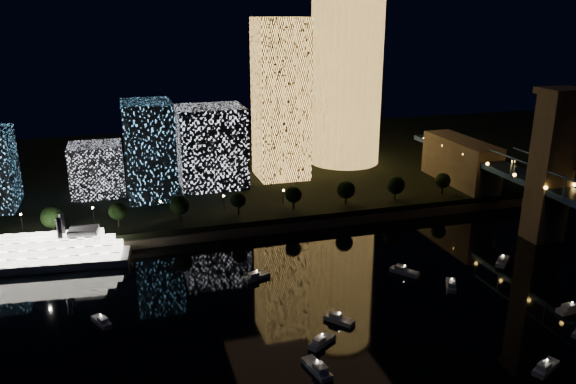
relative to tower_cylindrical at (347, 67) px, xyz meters
name	(u,v)px	position (x,y,z in m)	size (l,w,h in m)	color
ground	(452,354)	(-32.12, -144.83, -48.55)	(520.00, 520.00, 0.00)	black
far_bank	(269,164)	(-32.12, 15.17, -46.05)	(420.00, 160.00, 5.00)	black
seawall	(325,221)	(-32.12, -62.83, -47.05)	(420.00, 6.00, 3.00)	#6B5E4C
tower_cylindrical	(347,67)	(0.00, 0.00, 0.00)	(34.00, 34.00, 86.84)	#FFB751
tower_rectangular	(281,100)	(-34.91, -15.03, -10.95)	(20.49, 20.49, 65.19)	#FFB751
midrise_blocks	(128,156)	(-97.32, -22.50, -28.18)	(105.03, 29.62, 36.08)	white
riverboat	(34,254)	(-126.70, -70.05, -44.43)	(54.20, 16.70, 16.07)	silver
motorboats	(397,324)	(-38.79, -131.27, -47.73)	(121.72, 72.72, 2.78)	silver
esplanade_trees	(242,199)	(-60.70, -56.83, -38.07)	(165.70, 6.98, 8.99)	black
street_lamps	(224,199)	(-66.12, -50.83, -39.52)	(132.70, 0.70, 5.65)	black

